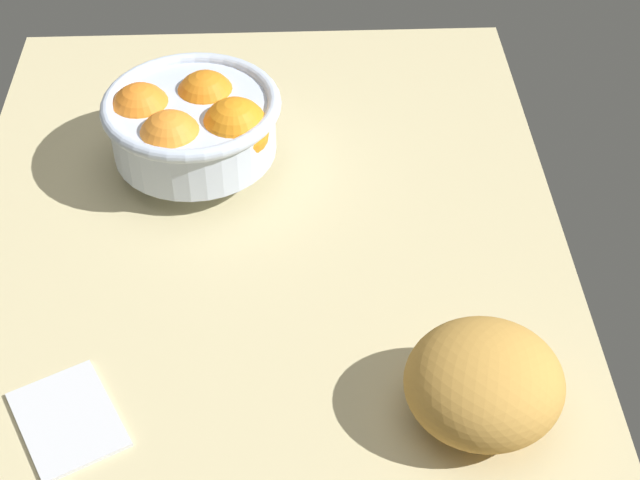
% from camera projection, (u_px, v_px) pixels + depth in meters
% --- Properties ---
extents(ground_plane, '(0.82, 0.67, 0.03)m').
position_uv_depth(ground_plane, '(262.00, 233.00, 1.10)').
color(ground_plane, '#C8BA8A').
extents(fruit_bowl, '(0.21, 0.21, 0.11)m').
position_uv_depth(fruit_bowl, '(192.00, 124.00, 1.11)').
color(fruit_bowl, silver).
rests_on(fruit_bowl, ground).
extents(bread_loaf, '(0.15, 0.16, 0.09)m').
position_uv_depth(bread_loaf, '(484.00, 383.00, 0.86)').
color(bread_loaf, '#C48E3E').
rests_on(bread_loaf, ground).
extents(napkin_folded, '(0.14, 0.13, 0.01)m').
position_uv_depth(napkin_folded, '(67.00, 418.00, 0.89)').
color(napkin_folded, silver).
rests_on(napkin_folded, ground).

